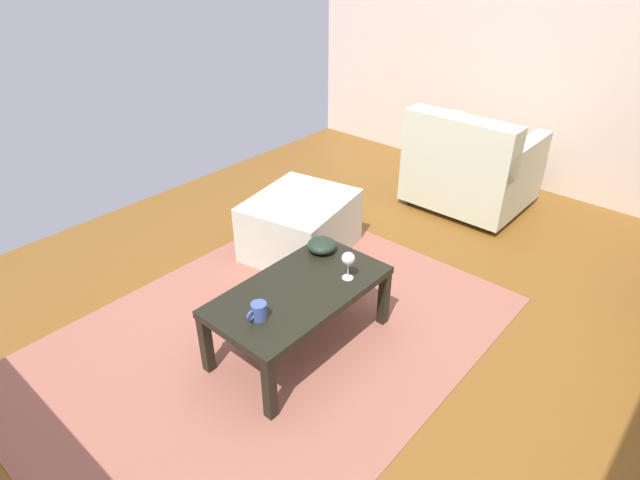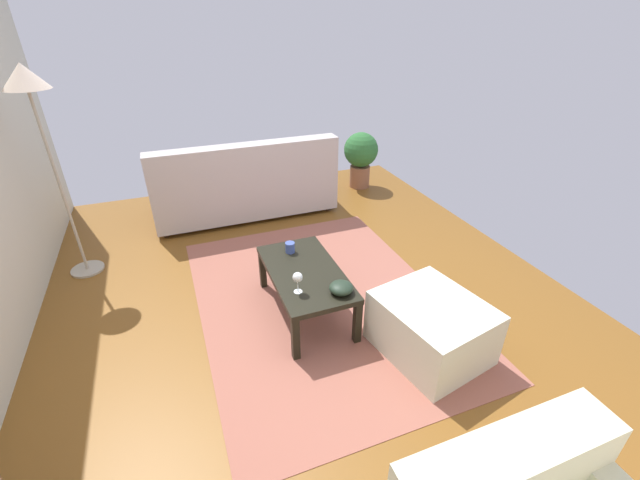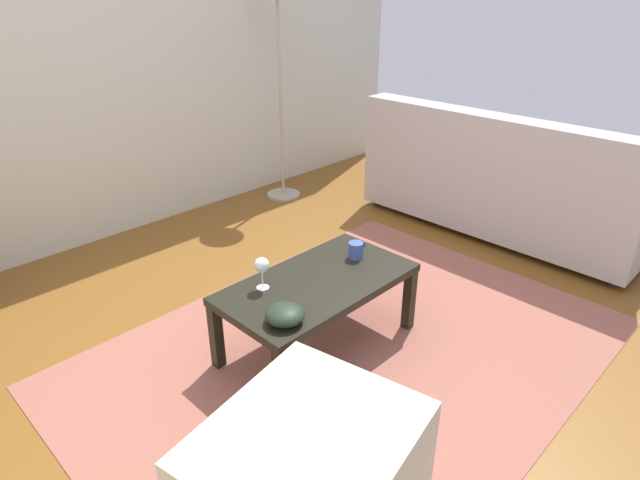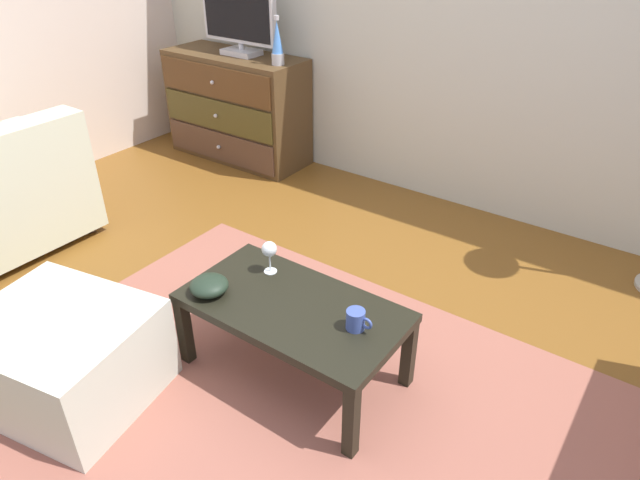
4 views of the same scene
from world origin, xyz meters
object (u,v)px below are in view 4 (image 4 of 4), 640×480
dresser (237,108)px  tv (239,18)px  lava_lamp (277,43)px  ottoman (64,357)px  armchair (1,194)px  wine_glass (269,250)px  mug (356,320)px  coffee_table (293,313)px  bowl_decorative (209,286)px

dresser → tv: tv is taller
dresser → lava_lamp: 0.74m
dresser → lava_lamp: size_ratio=3.49×
ottoman → armchair: bearing=159.1°
dresser → wine_glass: dresser is taller
mug → armchair: bearing=-176.5°
lava_lamp → mug: 2.44m
wine_glass → mug: size_ratio=1.38×
lava_lamp → armchair: 2.02m
mug → lava_lamp: bearing=136.1°
dresser → lava_lamp: lava_lamp is taller
mug → armchair: (-2.40, -0.15, -0.09)m
armchair → ottoman: (1.39, -0.53, -0.13)m
tv → wine_glass: (1.59, -1.61, -0.59)m
coffee_table → ottoman: ottoman is taller
tv → coffee_table: (1.82, -1.74, -0.76)m
dresser → tv: bearing=20.1°
lava_lamp → coffee_table: 2.28m
dresser → bowl_decorative: 2.42m
coffee_table → mug: size_ratio=8.34×
wine_glass → armchair: bearing=-172.3°
dresser → coffee_table: dresser is taller
mug → ottoman: mug is taller
tv → armchair: 2.03m
mug → ottoman: 1.23m
coffee_table → armchair: bearing=-176.7°
coffee_table → bowl_decorative: bearing=-157.1°
lava_lamp → tv: bearing=170.7°
mug → armchair: armchair is taller
armchair → ottoman: size_ratio=1.23×
mug → bowl_decorative: bearing=-165.5°
dresser → mug: bearing=-37.7°
tv → mug: (2.12, -1.72, -0.67)m
dresser → armchair: dresser is taller
coffee_table → mug: bearing=4.3°
tv → bowl_decorative: size_ratio=4.02×
coffee_table → mug: (0.30, 0.02, 0.09)m
coffee_table → tv: bearing=136.4°
armchair → coffee_table: bearing=3.3°
ottoman → bowl_decorative: bearing=54.5°
bowl_decorative → wine_glass: bearing=68.1°
dresser → tv: 0.68m
lava_lamp → ottoman: 2.55m
coffee_table → bowl_decorative: 0.38m
tv → armchair: (-0.28, -1.86, -0.76)m
mug → wine_glass: bearing=168.4°
coffee_table → ottoman: size_ratio=1.36×
bowl_decorative → tv: bearing=128.3°
coffee_table → wine_glass: size_ratio=6.05×
bowl_decorative → mug: bearing=14.5°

